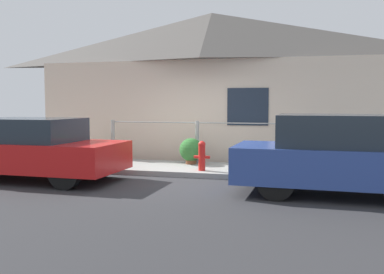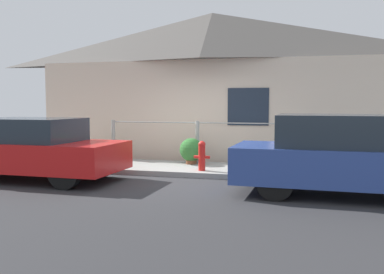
% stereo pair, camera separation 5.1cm
% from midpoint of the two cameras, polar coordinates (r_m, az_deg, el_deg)
% --- Properties ---
extents(ground_plane, '(60.00, 60.00, 0.00)m').
position_cam_midpoint_polar(ground_plane, '(9.66, -1.93, -5.44)').
color(ground_plane, '#2D2D30').
extents(sidewalk, '(24.00, 1.85, 0.12)m').
position_cam_midpoint_polar(sidewalk, '(10.53, -0.48, -4.27)').
color(sidewalk, gray).
rests_on(sidewalk, ground_plane).
extents(house, '(10.28, 2.23, 4.33)m').
position_cam_midpoint_polar(house, '(12.88, 2.42, 12.22)').
color(house, beige).
rests_on(house, ground_plane).
extents(fence, '(4.90, 0.10, 1.09)m').
position_cam_midpoint_polar(fence, '(11.19, 0.56, -0.32)').
color(fence, '#999993').
rests_on(fence, sidewalk).
extents(car_left, '(3.81, 1.78, 1.35)m').
position_cam_midpoint_polar(car_left, '(9.88, -20.43, -1.50)').
color(car_left, red).
rests_on(car_left, ground_plane).
extents(car_right, '(4.28, 1.74, 1.46)m').
position_cam_midpoint_polar(car_right, '(8.12, 20.38, -2.41)').
color(car_right, '#2D4793').
rests_on(car_right, ground_plane).
extents(fire_hydrant, '(0.37, 0.17, 0.69)m').
position_cam_midpoint_polar(fire_hydrant, '(9.82, 1.18, -2.43)').
color(fire_hydrant, red).
rests_on(fire_hydrant, sidewalk).
extents(potted_plant_near_hydrant, '(0.60, 0.60, 0.66)m').
position_cam_midpoint_polar(potted_plant_near_hydrant, '(10.90, -0.26, -1.78)').
color(potted_plant_near_hydrant, brown).
rests_on(potted_plant_near_hydrant, sidewalk).
extents(potted_plant_by_fence, '(0.39, 0.39, 0.51)m').
position_cam_midpoint_polar(potted_plant_by_fence, '(11.90, -12.00, -1.65)').
color(potted_plant_by_fence, brown).
rests_on(potted_plant_by_fence, sidewalk).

